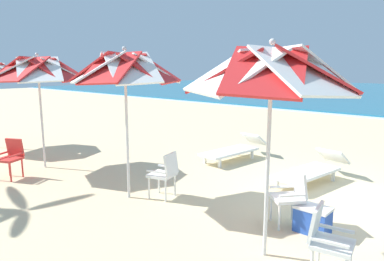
{
  "coord_description": "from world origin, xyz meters",
  "views": [
    {
      "loc": [
        2.15,
        -6.19,
        2.42
      ],
      "look_at": [
        -3.16,
        -0.28,
        1.0
      ],
      "focal_mm": 33.37,
      "sensor_mm": 36.0,
      "label": 1
    }
  ],
  "objects_px": {
    "cooler_box": "(313,219)",
    "beach_umbrella_0": "(271,73)",
    "plastic_chair_1": "(327,238)",
    "plastic_chair_3": "(11,156)",
    "beach_umbrella_1": "(125,70)",
    "plastic_chair_2": "(165,172)",
    "beach_umbrella_2": "(38,70)",
    "plastic_chair_0": "(291,194)",
    "sun_lounger_2": "(234,149)",
    "sun_lounger_1": "(312,169)"
  },
  "relations": [
    {
      "from": "beach_umbrella_1",
      "to": "cooler_box",
      "type": "distance_m",
      "value": 3.95
    },
    {
      "from": "beach_umbrella_2",
      "to": "sun_lounger_1",
      "type": "xyz_separation_m",
      "value": [
        5.34,
        3.24,
        -2.06
      ]
    },
    {
      "from": "beach_umbrella_0",
      "to": "plastic_chair_3",
      "type": "bearing_deg",
      "value": -171.8
    },
    {
      "from": "plastic_chair_1",
      "to": "sun_lounger_1",
      "type": "xyz_separation_m",
      "value": [
        -1.59,
        3.27,
        -0.22
      ]
    },
    {
      "from": "sun_lounger_2",
      "to": "cooler_box",
      "type": "distance_m",
      "value": 4.27
    },
    {
      "from": "plastic_chair_1",
      "to": "cooler_box",
      "type": "bearing_deg",
      "value": 120.01
    },
    {
      "from": "beach_umbrella_1",
      "to": "beach_umbrella_0",
      "type": "bearing_deg",
      "value": -2.41
    },
    {
      "from": "beach_umbrella_0",
      "to": "cooler_box",
      "type": "bearing_deg",
      "value": 79.69
    },
    {
      "from": "beach_umbrella_0",
      "to": "plastic_chair_2",
      "type": "relative_size",
      "value": 3.18
    },
    {
      "from": "plastic_chair_0",
      "to": "cooler_box",
      "type": "distance_m",
      "value": 0.47
    },
    {
      "from": "beach_umbrella_2",
      "to": "cooler_box",
      "type": "distance_m",
      "value": 6.76
    },
    {
      "from": "plastic_chair_2",
      "to": "sun_lounger_2",
      "type": "xyz_separation_m",
      "value": [
        -0.67,
        3.16,
        -0.22
      ]
    },
    {
      "from": "beach_umbrella_2",
      "to": "plastic_chair_3",
      "type": "distance_m",
      "value": 2.07
    },
    {
      "from": "cooler_box",
      "to": "beach_umbrella_0",
      "type": "bearing_deg",
      "value": -100.31
    },
    {
      "from": "plastic_chair_2",
      "to": "cooler_box",
      "type": "relative_size",
      "value": 1.73
    },
    {
      "from": "plastic_chair_2",
      "to": "sun_lounger_1",
      "type": "relative_size",
      "value": 0.39
    },
    {
      "from": "plastic_chair_2",
      "to": "cooler_box",
      "type": "distance_m",
      "value": 2.7
    },
    {
      "from": "sun_lounger_1",
      "to": "sun_lounger_2",
      "type": "distance_m",
      "value": 2.36
    },
    {
      "from": "beach_umbrella_1",
      "to": "beach_umbrella_2",
      "type": "distance_m",
      "value": 3.16
    },
    {
      "from": "beach_umbrella_0",
      "to": "cooler_box",
      "type": "height_order",
      "value": "beach_umbrella_0"
    },
    {
      "from": "plastic_chair_2",
      "to": "plastic_chair_3",
      "type": "height_order",
      "value": "same"
    },
    {
      "from": "plastic_chair_0",
      "to": "sun_lounger_1",
      "type": "bearing_deg",
      "value": 105.78
    },
    {
      "from": "beach_umbrella_1",
      "to": "plastic_chair_3",
      "type": "bearing_deg",
      "value": -161.36
    },
    {
      "from": "sun_lounger_2",
      "to": "cooler_box",
      "type": "bearing_deg",
      "value": -39.09
    },
    {
      "from": "beach_umbrella_1",
      "to": "plastic_chair_2",
      "type": "bearing_deg",
      "value": 39.94
    },
    {
      "from": "plastic_chair_0",
      "to": "sun_lounger_1",
      "type": "distance_m",
      "value": 2.31
    },
    {
      "from": "sun_lounger_2",
      "to": "cooler_box",
      "type": "height_order",
      "value": "sun_lounger_2"
    },
    {
      "from": "plastic_chair_0",
      "to": "plastic_chair_2",
      "type": "height_order",
      "value": "same"
    },
    {
      "from": "beach_umbrella_1",
      "to": "plastic_chair_2",
      "type": "xyz_separation_m",
      "value": [
        0.53,
        0.44,
        -1.87
      ]
    },
    {
      "from": "beach_umbrella_1",
      "to": "sun_lounger_2",
      "type": "bearing_deg",
      "value": 92.26
    },
    {
      "from": "plastic_chair_3",
      "to": "beach_umbrella_1",
      "type": "bearing_deg",
      "value": 18.64
    },
    {
      "from": "sun_lounger_1",
      "to": "plastic_chair_1",
      "type": "bearing_deg",
      "value": -64.04
    },
    {
      "from": "plastic_chair_2",
      "to": "sun_lounger_1",
      "type": "height_order",
      "value": "plastic_chair_2"
    },
    {
      "from": "plastic_chair_3",
      "to": "beach_umbrella_0",
      "type": "bearing_deg",
      "value": 8.2
    },
    {
      "from": "beach_umbrella_0",
      "to": "plastic_chair_0",
      "type": "bearing_deg",
      "value": 99.55
    },
    {
      "from": "plastic_chair_1",
      "to": "sun_lounger_1",
      "type": "distance_m",
      "value": 3.64
    },
    {
      "from": "beach_umbrella_1",
      "to": "beach_umbrella_2",
      "type": "bearing_deg",
      "value": -178.38
    },
    {
      "from": "beach_umbrella_2",
      "to": "plastic_chair_3",
      "type": "bearing_deg",
      "value": -71.74
    },
    {
      "from": "sun_lounger_1",
      "to": "cooler_box",
      "type": "height_order",
      "value": "sun_lounger_1"
    },
    {
      "from": "plastic_chair_1",
      "to": "beach_umbrella_0",
      "type": "bearing_deg",
      "value": -179.63
    },
    {
      "from": "beach_umbrella_0",
      "to": "sun_lounger_1",
      "type": "bearing_deg",
      "value": 103.8
    },
    {
      "from": "beach_umbrella_0",
      "to": "sun_lounger_1",
      "type": "distance_m",
      "value": 3.96
    },
    {
      "from": "sun_lounger_2",
      "to": "cooler_box",
      "type": "xyz_separation_m",
      "value": [
        3.31,
        -2.69,
        -0.08
      ]
    },
    {
      "from": "plastic_chair_2",
      "to": "cooler_box",
      "type": "bearing_deg",
      "value": 10.18
    },
    {
      "from": "plastic_chair_0",
      "to": "cooler_box",
      "type": "bearing_deg",
      "value": -3.01
    },
    {
      "from": "plastic_chair_2",
      "to": "beach_umbrella_2",
      "type": "bearing_deg",
      "value": -171.82
    },
    {
      "from": "plastic_chair_0",
      "to": "beach_umbrella_2",
      "type": "distance_m",
      "value": 6.32
    },
    {
      "from": "beach_umbrella_1",
      "to": "sun_lounger_2",
      "type": "relative_size",
      "value": 1.27
    },
    {
      "from": "plastic_chair_1",
      "to": "sun_lounger_1",
      "type": "bearing_deg",
      "value": 115.96
    },
    {
      "from": "plastic_chair_2",
      "to": "sun_lounger_2",
      "type": "height_order",
      "value": "plastic_chair_2"
    }
  ]
}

